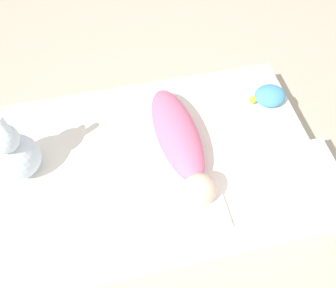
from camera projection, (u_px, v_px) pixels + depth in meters
ground_plane at (160, 181)px, 1.63m from camera, size 12.00×12.00×0.00m
bed_mattress at (160, 171)px, 1.54m from camera, size 1.40×0.92×0.22m
burp_cloth at (196, 210)px, 1.31m from camera, size 0.24×0.21×0.02m
swaddled_baby at (180, 142)px, 1.42m from camera, size 0.23×0.62×0.14m
pillow at (300, 185)px, 1.32m from camera, size 0.31×0.33×0.10m
bunny_plush at (14, 153)px, 1.32m from camera, size 0.19×0.19×0.36m
turtle_plush at (270, 96)px, 1.59m from camera, size 0.18×0.13×0.08m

